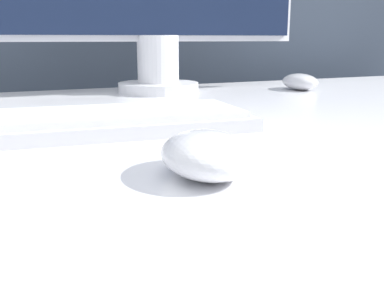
# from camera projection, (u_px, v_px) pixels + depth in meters

# --- Properties ---
(partition_panel) EXTENTS (5.00, 0.03, 1.17)m
(partition_panel) POSITION_uv_depth(u_px,v_px,m) (98.00, 143.00, 1.15)
(partition_panel) COLOR #333D4C
(partition_panel) RESTS_ON ground_plane
(computer_mouse_near) EXTENTS (0.09, 0.11, 0.04)m
(computer_mouse_near) POSITION_uv_depth(u_px,v_px,m) (207.00, 154.00, 0.35)
(computer_mouse_near) COLOR white
(computer_mouse_near) RESTS_ON desk
(keyboard) EXTENTS (0.45, 0.17, 0.02)m
(keyboard) POSITION_uv_depth(u_px,v_px,m) (63.00, 124.00, 0.51)
(keyboard) COLOR silver
(keyboard) RESTS_ON desk
(computer_mouse_far) EXTENTS (0.08, 0.11, 0.03)m
(computer_mouse_far) POSITION_uv_depth(u_px,v_px,m) (300.00, 82.00, 0.95)
(computer_mouse_far) COLOR silver
(computer_mouse_far) RESTS_ON desk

